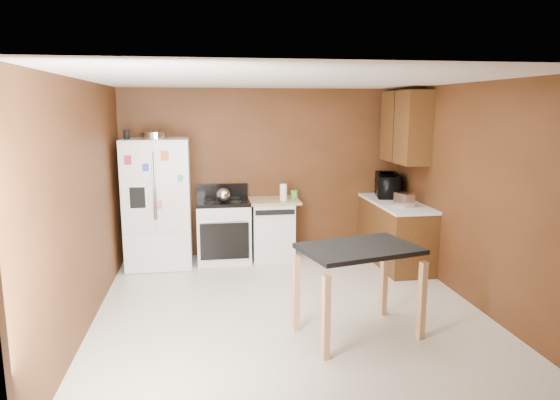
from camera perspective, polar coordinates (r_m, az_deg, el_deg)
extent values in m
plane|color=white|center=(5.71, 1.01, -12.34)|extent=(4.50, 4.50, 0.00)
plane|color=white|center=(5.27, 1.10, 13.57)|extent=(4.50, 4.50, 0.00)
plane|color=#582D17|center=(7.55, -1.83, 3.15)|extent=(4.20, 0.00, 4.20)
plane|color=#582D17|center=(3.22, 7.87, -7.15)|extent=(4.20, 0.00, 4.20)
plane|color=#582D17|center=(5.41, -21.42, -0.54)|extent=(0.00, 4.50, 4.50)
plane|color=#582D17|center=(6.07, 21.01, 0.62)|extent=(0.00, 4.50, 4.50)
cylinder|color=silver|center=(7.06, -14.09, 7.19)|extent=(0.38, 0.38, 0.09)
cylinder|color=black|center=(7.01, -17.13, 7.14)|extent=(0.08, 0.08, 0.12)
sphere|color=silver|center=(7.09, -6.50, 0.56)|extent=(0.20, 0.20, 0.20)
cylinder|color=white|center=(7.23, 0.39, 0.89)|extent=(0.12, 0.12, 0.24)
cylinder|color=green|center=(7.43, 1.63, 0.67)|extent=(0.14, 0.14, 0.11)
cube|color=silver|center=(6.95, 14.00, 0.03)|extent=(0.23, 0.29, 0.18)
imported|color=black|center=(7.65, 12.16, 1.57)|extent=(0.51, 0.65, 0.32)
cube|color=white|center=(7.22, -13.76, -0.31)|extent=(0.90, 0.75, 1.80)
cube|color=white|center=(6.81, -16.02, 1.34)|extent=(0.43, 0.02, 1.20)
cube|color=white|center=(6.77, -12.25, 1.45)|extent=(0.43, 0.02, 1.20)
cube|color=white|center=(6.98, -13.81, -5.91)|extent=(0.88, 0.02, 0.54)
cube|color=black|center=(6.83, -15.98, 0.26)|extent=(0.20, 0.01, 0.28)
cylinder|color=silver|center=(6.76, -14.29, 1.53)|extent=(0.02, 0.02, 0.90)
cylinder|color=silver|center=(6.76, -14.04, 1.53)|extent=(0.02, 0.02, 0.90)
cube|color=#BA2B35|center=(6.76, -17.01, 4.38)|extent=(0.09, 0.00, 0.12)
cube|color=blue|center=(6.74, -15.11, 3.61)|extent=(0.08, 0.00, 0.10)
cube|color=orange|center=(6.70, -13.04, 4.95)|extent=(0.10, 0.00, 0.13)
cube|color=#46C68F|center=(6.72, -11.32, 2.46)|extent=(0.07, 0.00, 0.09)
cube|color=#DA7861|center=(6.80, -13.65, -0.54)|extent=(0.08, 0.00, 0.11)
cube|color=white|center=(6.81, -11.50, -1.72)|extent=(0.09, 0.00, 0.10)
cube|color=#9FD9EE|center=(6.76, -14.61, 1.94)|extent=(0.07, 0.00, 0.07)
cube|color=white|center=(7.34, -6.46, -3.69)|extent=(0.76, 0.65, 0.85)
cube|color=black|center=(7.24, -6.53, -0.24)|extent=(0.76, 0.65, 0.05)
cube|color=black|center=(7.51, -6.64, 1.11)|extent=(0.76, 0.06, 0.20)
cube|color=black|center=(7.03, -6.34, -4.72)|extent=(0.68, 0.02, 0.52)
cylinder|color=silver|center=(6.95, -6.39, -2.43)|extent=(0.62, 0.02, 0.02)
cylinder|color=black|center=(7.39, -7.98, 0.18)|extent=(0.17, 0.17, 0.02)
cylinder|color=black|center=(7.40, -5.20, 0.26)|extent=(0.17, 0.17, 0.02)
cylinder|color=black|center=(7.08, -7.94, -0.28)|extent=(0.17, 0.17, 0.02)
cylinder|color=black|center=(7.09, -5.03, -0.20)|extent=(0.17, 0.17, 0.02)
cube|color=white|center=(7.42, -0.90, -3.46)|extent=(0.60, 0.60, 0.85)
cube|color=black|center=(7.05, -0.56, -1.42)|extent=(0.56, 0.02, 0.07)
cube|color=tan|center=(7.33, -0.91, -0.08)|extent=(0.78, 0.62, 0.04)
cube|color=#5B3519|center=(7.38, 13.02, -3.78)|extent=(0.60, 1.55, 0.86)
cube|color=white|center=(7.29, 13.17, -0.34)|extent=(0.63, 1.58, 0.04)
cube|color=#5B3519|center=(7.31, 14.15, 8.10)|extent=(0.35, 1.05, 1.00)
cube|color=black|center=(7.24, 12.83, 8.14)|extent=(0.01, 0.01, 1.00)
cube|color=black|center=(4.88, 9.05, -5.52)|extent=(1.23, 0.97, 0.05)
cube|color=tan|center=(5.07, 1.85, -10.62)|extent=(0.08, 0.08, 0.78)
cube|color=tan|center=(5.56, 11.79, -8.92)|extent=(0.08, 0.08, 0.78)
cube|color=tan|center=(4.54, 5.27, -13.28)|extent=(0.08, 0.08, 0.78)
cube|color=tan|center=(5.08, 15.92, -11.01)|extent=(0.08, 0.08, 0.78)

